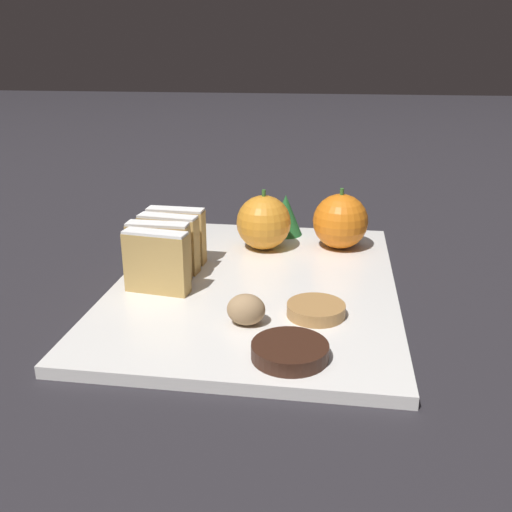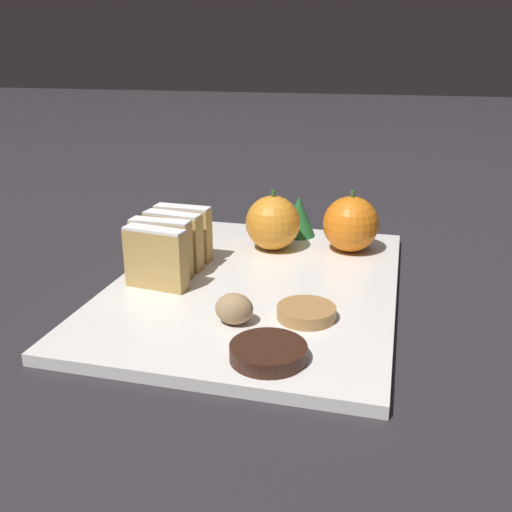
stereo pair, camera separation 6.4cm
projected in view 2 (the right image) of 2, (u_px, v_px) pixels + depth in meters
ground_plane at (256, 290)px, 0.65m from camera, size 6.00×6.00×0.00m
serving_platter at (256, 285)px, 0.65m from camera, size 0.31×0.42×0.01m
stollen_slice_front at (156, 258)px, 0.62m from camera, size 0.07×0.03×0.07m
stollen_slice_second at (161, 249)px, 0.65m from camera, size 0.07×0.02×0.07m
stollen_slice_third at (173, 241)px, 0.68m from camera, size 0.07×0.03×0.07m
stollen_slice_fourth at (183, 233)px, 0.71m from camera, size 0.07×0.02×0.07m
orange_near at (273, 223)px, 0.74m from camera, size 0.07×0.07×0.08m
orange_far at (351, 224)px, 0.74m from camera, size 0.07×0.07×0.08m
walnut at (234, 309)px, 0.55m from camera, size 0.04×0.03×0.03m
chocolate_cookie at (268, 352)px, 0.48m from camera, size 0.07×0.07×0.01m
gingerbread_cookie at (306, 312)px, 0.56m from camera, size 0.06×0.06×0.01m
evergreen_sprig at (299, 216)px, 0.80m from camera, size 0.05×0.05×0.06m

